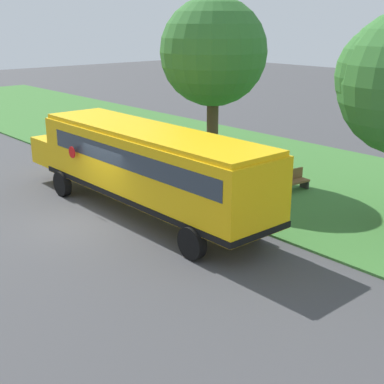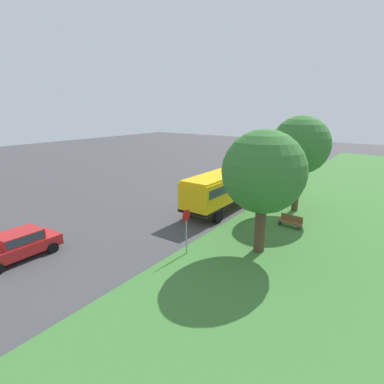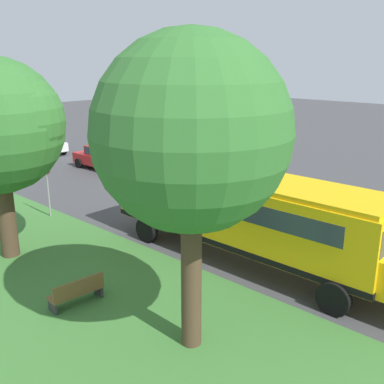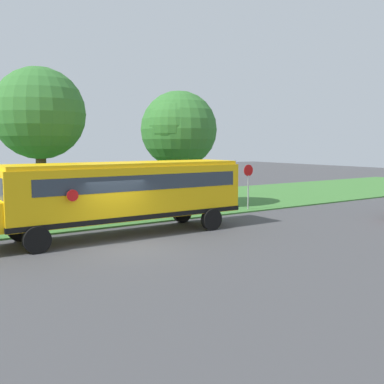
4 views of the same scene
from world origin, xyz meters
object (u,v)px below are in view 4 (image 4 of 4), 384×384
oak_tree_beside_bus (39,115)px  oak_tree_roadside_mid (178,129)px  stop_sign (248,182)px  school_bus (120,191)px  park_bench (105,206)px

oak_tree_beside_bus → oak_tree_roadside_mid: bearing=93.3°
oak_tree_roadside_mid → stop_sign: size_ratio=2.61×
school_bus → stop_sign: size_ratio=4.53×
oak_tree_roadside_mid → school_bus: bearing=-49.4°
school_bus → oak_tree_beside_bus: size_ratio=1.61×
stop_sign → oak_tree_beside_bus: bearing=-103.2°
school_bus → oak_tree_beside_bus: bearing=-158.8°
oak_tree_beside_bus → stop_sign: oak_tree_beside_bus is taller
oak_tree_beside_bus → park_bench: bearing=103.7°
oak_tree_roadside_mid → oak_tree_beside_bus: bearing=-86.7°
stop_sign → oak_tree_roadside_mid: bearing=-137.0°
oak_tree_roadside_mid → park_bench: (-0.43, -4.60, -4.38)m
oak_tree_beside_bus → stop_sign: (2.65, 11.29, -3.63)m
oak_tree_roadside_mid → park_bench: bearing=-95.3°
school_bus → park_bench: 6.37m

